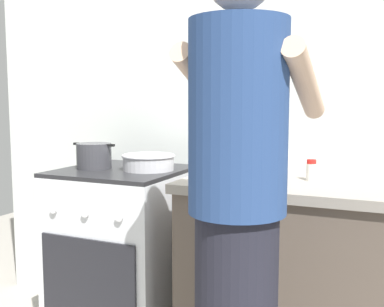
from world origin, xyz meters
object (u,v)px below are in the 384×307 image
(pot, at_px, (94,156))
(utensil_crock, at_px, (264,155))
(spice_bottle, at_px, (311,170))
(stove_range, at_px, (124,255))
(person, at_px, (237,225))
(mixing_bowl, at_px, (149,161))

(pot, distance_m, utensil_crock, 0.86)
(pot, height_order, utensil_crock, utensil_crock)
(utensil_crock, height_order, spice_bottle, utensil_crock)
(utensil_crock, xyz_separation_m, spice_bottle, (0.24, -0.12, -0.04))
(stove_range, relative_size, spice_bottle, 9.88)
(utensil_crock, height_order, person, person)
(utensil_crock, bearing_deg, stove_range, -166.86)
(pot, height_order, spice_bottle, pot)
(stove_range, xyz_separation_m, utensil_crock, (0.69, 0.16, 0.54))
(utensil_crock, bearing_deg, mixing_bowl, -166.04)
(mixing_bowl, xyz_separation_m, spice_bottle, (0.79, 0.02, 0.00))
(mixing_bowl, bearing_deg, stove_range, -170.17)
(utensil_crock, bearing_deg, pot, -166.33)
(utensil_crock, relative_size, person, 0.19)
(spice_bottle, bearing_deg, stove_range, -177.51)
(spice_bottle, bearing_deg, utensil_crock, 153.29)
(stove_range, height_order, person, person)
(stove_range, relative_size, mixing_bowl, 3.37)
(stove_range, distance_m, pot, 0.54)
(pot, xyz_separation_m, mixing_bowl, (0.28, 0.07, -0.02))
(utensil_crock, relative_size, spice_bottle, 3.47)
(mixing_bowl, height_order, spice_bottle, spice_bottle)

